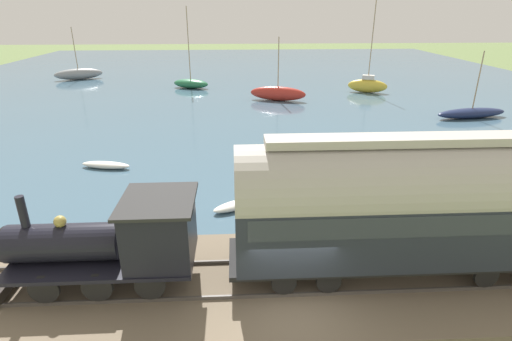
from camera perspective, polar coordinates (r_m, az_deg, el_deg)
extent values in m
plane|color=#607542|center=(13.05, 4.85, -19.89)|extent=(200.00, 200.00, 0.00)
cube|color=#426075|center=(54.48, -1.46, 12.98)|extent=(80.00, 80.00, 0.01)
cube|color=#756651|center=(13.66, 4.28, -16.01)|extent=(5.64, 56.00, 0.59)
cube|color=#4C4742|center=(12.74, 4.86, -17.28)|extent=(0.07, 54.88, 0.12)
cube|color=#4C4742|center=(14.17, 3.86, -12.63)|extent=(0.07, 54.88, 0.12)
cylinder|color=black|center=(12.59, -14.91, -15.64)|extent=(0.12, 0.90, 0.90)
cylinder|color=black|center=(14.04, -13.51, -11.13)|extent=(0.12, 0.90, 0.90)
cylinder|color=black|center=(12.99, -21.73, -15.29)|extent=(0.12, 0.90, 0.90)
cylinder|color=black|center=(14.40, -19.59, -10.98)|extent=(0.12, 0.90, 0.90)
cylinder|color=black|center=(13.55, -28.05, -14.78)|extent=(0.12, 0.90, 0.90)
cylinder|color=black|center=(14.91, -25.30, -10.72)|extent=(0.12, 0.90, 0.90)
cube|color=black|center=(13.48, -20.81, -11.72)|extent=(2.31, 5.54, 0.12)
cylinder|color=black|center=(13.54, -25.70, -9.22)|extent=(1.15, 3.32, 1.15)
cylinder|color=black|center=(14.28, -32.08, -8.88)|extent=(1.10, 0.08, 1.10)
cylinder|color=black|center=(13.49, -30.38, -5.10)|extent=(0.25, 0.25, 0.99)
sphere|color=tan|center=(13.21, -26.22, -6.55)|extent=(0.36, 0.36, 0.36)
cube|color=black|center=(12.53, -13.49, -8.20)|extent=(2.21, 1.94, 1.85)
cube|color=#282828|center=(12.07, -13.90, -4.19)|extent=(2.41, 2.18, 0.10)
cube|color=#2D2823|center=(15.02, -31.79, -13.08)|extent=(2.11, 0.44, 0.32)
cylinder|color=black|center=(16.50, 30.79, -8.85)|extent=(0.12, 0.76, 0.76)
cylinder|color=black|center=(14.53, 30.02, -12.93)|extent=(0.12, 0.76, 0.76)
cylinder|color=black|center=(15.80, 26.62, -9.35)|extent=(0.12, 0.76, 0.76)
cylinder|color=black|center=(12.66, 10.35, -15.35)|extent=(0.12, 0.76, 0.76)
cylinder|color=black|center=(14.10, 8.70, -10.90)|extent=(0.12, 0.76, 0.76)
cylinder|color=black|center=(12.44, 4.00, -15.76)|extent=(0.12, 0.76, 0.76)
cylinder|color=black|center=(13.91, 3.10, -11.18)|extent=(0.12, 0.76, 0.76)
cube|color=black|center=(13.91, 19.64, -11.08)|extent=(2.17, 10.88, 0.16)
cube|color=#232833|center=(13.29, 20.34, -6.49)|extent=(2.41, 10.45, 2.37)
cube|color=#2D333D|center=(13.10, 20.58, -4.89)|extent=(2.44, 9.80, 0.66)
cylinder|color=#B2ADA3|center=(12.79, 21.04, -1.80)|extent=(2.53, 10.45, 2.53)
cube|color=#B2ADA3|center=(12.33, 21.92, 4.09)|extent=(0.84, 8.71, 0.24)
ellipsoid|color=gold|center=(46.77, 15.62, 11.56)|extent=(2.62, 4.35, 1.45)
cylinder|color=#9E8460|center=(46.19, 16.26, 17.37)|extent=(0.10, 0.10, 8.10)
cube|color=silver|center=(46.62, 15.75, 12.70)|extent=(1.09, 1.43, 0.45)
ellipsoid|color=#192347|center=(38.92, 28.42, 7.22)|extent=(2.32, 6.51, 0.84)
cylinder|color=#9E8460|center=(38.42, 29.18, 11.20)|extent=(0.10, 0.10, 4.71)
ellipsoid|color=#236B42|center=(48.31, -9.29, 12.15)|extent=(3.14, 4.64, 1.04)
cylinder|color=#9E8460|center=(47.75, -9.63, 17.43)|extent=(0.10, 0.10, 7.90)
ellipsoid|color=gray|center=(58.57, -24.00, 12.48)|extent=(3.75, 6.03, 1.40)
cylinder|color=#9E8460|center=(58.21, -24.51, 15.63)|extent=(0.10, 0.10, 5.14)
ellipsoid|color=#B72D23|center=(41.08, 3.13, 10.93)|extent=(2.85, 5.77, 1.42)
cylinder|color=#9E8460|center=(40.60, 3.23, 15.21)|extent=(0.10, 0.10, 4.76)
ellipsoid|color=silver|center=(24.97, -20.67, 0.75)|extent=(1.34, 3.03, 0.39)
ellipsoid|color=silver|center=(24.64, 25.32, -0.09)|extent=(1.31, 3.02, 0.54)
ellipsoid|color=silver|center=(18.71, -2.86, -4.97)|extent=(1.80, 2.42, 0.37)
ellipsoid|color=#B7B2A3|center=(22.54, 15.02, -0.89)|extent=(2.33, 2.35, 0.34)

